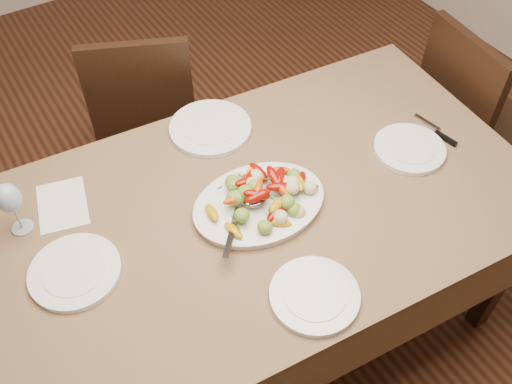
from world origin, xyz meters
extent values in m
plane|color=#402113|center=(0.00, 0.00, 0.00)|extent=(6.00, 6.00, 0.00)
cube|color=brown|center=(0.15, 0.08, 0.38)|extent=(1.92, 1.18, 0.76)
ellipsoid|color=white|center=(0.16, 0.07, 0.77)|extent=(0.44, 0.34, 0.02)
cylinder|color=white|center=(-0.43, 0.14, 0.77)|extent=(0.26, 0.26, 0.02)
cylinder|color=white|center=(0.73, 0.01, 0.77)|extent=(0.25, 0.25, 0.02)
cylinder|color=white|center=(0.20, 0.47, 0.77)|extent=(0.29, 0.29, 0.02)
cylinder|color=white|center=(0.11, -0.29, 0.77)|extent=(0.25, 0.25, 0.02)
cube|color=silver|center=(-0.37, 0.41, 0.76)|extent=(0.20, 0.24, 0.00)
camera|label=1|loc=(-0.47, -0.90, 2.15)|focal=40.00mm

